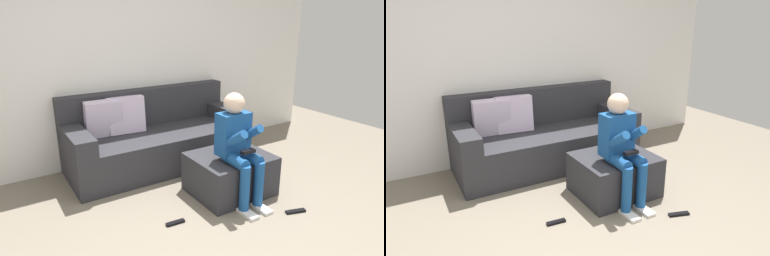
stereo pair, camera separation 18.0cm
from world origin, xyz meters
The scene contains 6 objects.
wall_back centered at (0.00, 2.36, 1.30)m, with size 6.14×0.10×2.61m, color white.
couch_sectional centered at (0.27, 1.94, 0.33)m, with size 2.17×0.86×0.90m.
ottoman centered at (0.59, 0.88, 0.21)m, with size 0.78×0.65×0.41m, color #2D2D33.
person_seated centered at (0.54, 0.71, 0.61)m, with size 0.31×0.57×1.08m.
remote_near_ottoman centered at (0.87, 0.23, 0.01)m, with size 0.20×0.05×0.02m, color black.
remote_by_storage_bin centered at (-0.18, 0.67, 0.01)m, with size 0.17×0.04×0.02m, color black.
Camera 1 is at (-1.44, -1.62, 1.74)m, focal length 31.97 mm.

